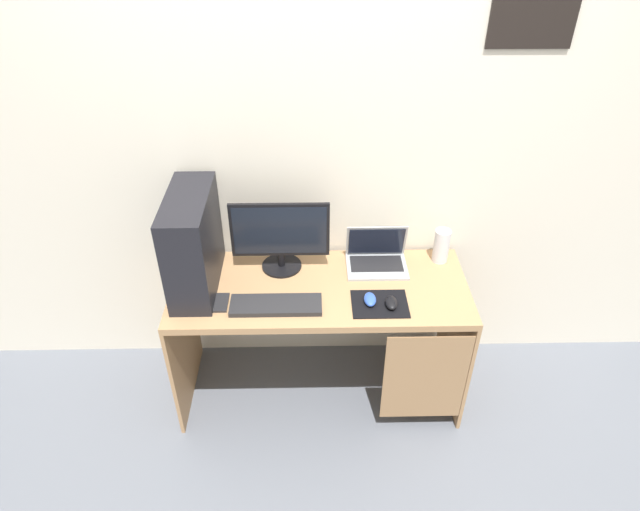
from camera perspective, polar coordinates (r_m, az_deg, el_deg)
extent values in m
plane|color=slate|center=(3.17, 0.00, -13.31)|extent=(8.00, 8.00, 0.00)
cube|color=beige|center=(2.65, -0.14, 11.30)|extent=(4.00, 0.04, 2.60)
cube|color=black|center=(2.61, 21.14, 22.00)|extent=(0.36, 0.01, 0.26)
cube|color=#A37A51|center=(2.68, 0.00, -3.43)|extent=(1.43, 0.59, 0.03)
cube|color=#A37A51|center=(3.00, -13.79, -8.84)|extent=(0.02, 0.59, 0.69)
cube|color=#A37A51|center=(3.02, 13.68, -8.48)|extent=(0.02, 0.59, 0.69)
cube|color=#96704B|center=(2.75, 10.73, -12.34)|extent=(0.40, 0.01, 0.55)
cube|color=black|center=(2.62, -12.94, 1.32)|extent=(0.19, 0.49, 0.48)
cylinder|color=black|center=(2.80, -3.95, -1.04)|extent=(0.20, 0.20, 0.01)
cylinder|color=black|center=(2.77, -3.98, -0.37)|extent=(0.04, 0.04, 0.07)
cube|color=black|center=(2.66, -4.15, 2.64)|extent=(0.48, 0.02, 0.29)
cube|color=black|center=(2.66, -4.16, 2.52)|extent=(0.45, 0.00, 0.26)
cube|color=#9EA3A8|center=(2.80, 5.85, -1.17)|extent=(0.30, 0.21, 0.01)
cube|color=black|center=(2.81, 5.82, -0.84)|extent=(0.26, 0.13, 0.00)
cube|color=#9EA3A8|center=(2.80, 5.80, 1.53)|extent=(0.30, 0.05, 0.20)
cube|color=black|center=(2.80, 5.81, 1.42)|extent=(0.28, 0.05, 0.17)
cylinder|color=silver|center=(2.85, 12.37, 0.98)|extent=(0.08, 0.08, 0.18)
cube|color=#232326|center=(2.55, -4.55, -5.10)|extent=(0.42, 0.14, 0.02)
cube|color=black|center=(2.58, 6.16, -4.97)|extent=(0.26, 0.20, 0.00)
ellipsoid|color=#2D51B2|center=(2.57, 5.16, -4.51)|extent=(0.06, 0.10, 0.03)
ellipsoid|color=black|center=(2.56, 7.33, -4.83)|extent=(0.06, 0.10, 0.03)
cube|color=#232326|center=(2.61, -10.17, -4.79)|extent=(0.07, 0.13, 0.01)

